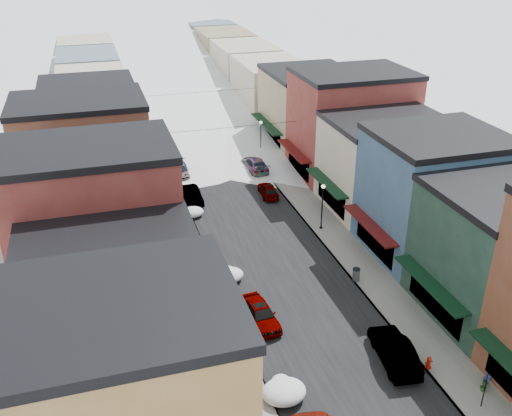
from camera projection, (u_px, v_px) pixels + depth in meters
road at (190, 128)px, 79.51m from camera, size 10.00×160.00×0.01m
sidewalk_left at (143, 131)px, 77.78m from camera, size 3.20×160.00×0.15m
sidewalk_right at (236, 123)px, 81.18m from camera, size 3.20×160.00×0.15m
curb_left at (154, 130)px, 78.18m from camera, size 0.10×160.00×0.15m
curb_right at (225, 124)px, 80.79m from camera, size 0.10×160.00×0.15m
bldg_l_yellow at (127, 407)px, 25.42m from camera, size 11.30×8.70×11.50m
bldg_l_cream at (116, 314)px, 33.17m from camera, size 11.30×8.20×9.50m
bldg_l_brick_near at (97, 230)px, 39.26m from camera, size 12.30×8.20×12.50m
bldg_l_grayblue at (101, 201)px, 47.47m from camera, size 11.30×9.20×9.00m
bldg_l_brick_far at (84, 155)px, 54.51m from camera, size 13.30×9.20×11.00m
bldg_l_tan at (92, 127)px, 63.59m from camera, size 11.30×11.20×10.00m
bldg_r_green at (504, 252)px, 39.54m from camera, size 11.30×9.20×9.50m
bldg_r_blue at (433, 194)px, 47.06m from camera, size 11.30×9.20×10.50m
bldg_r_cream at (385, 163)px, 55.26m from camera, size 12.30×9.20×9.00m
bldg_r_brick_far at (351, 123)px, 62.58m from camera, size 13.30×9.20×11.50m
bldg_r_tan at (309, 108)px, 71.36m from camera, size 11.30×11.20×9.50m
distant_blocks at (164, 65)px, 97.53m from camera, size 34.00×55.00×8.00m
overhead_cables at (208, 109)px, 66.04m from camera, size 16.40×15.04×0.04m
car_silver_sedan at (260, 314)px, 39.79m from camera, size 2.19×4.68×1.55m
car_dark_hatch at (192, 195)px, 57.66m from camera, size 1.73×4.41×1.43m
car_silver_wagon at (180, 170)px, 63.69m from camera, size 2.17×4.69×1.33m
car_green_sedan at (394, 351)px, 36.19m from camera, size 2.45×5.35×1.70m
car_gray_suv at (268, 190)px, 58.89m from camera, size 1.90×4.08×1.35m
car_black_sedan at (255, 164)px, 65.05m from camera, size 2.29×5.35×1.54m
car_lane_silver at (186, 122)px, 79.07m from camera, size 2.02×4.99×1.70m
car_lane_white at (187, 98)px, 90.58m from camera, size 2.97×6.01×1.64m
fire_hydrant at (429, 363)px, 35.63m from camera, size 0.49×0.37×0.85m
parking_sign at (485, 387)px, 32.26m from camera, size 0.09×0.34×2.49m
trash_can at (356, 274)px, 44.49m from camera, size 0.61×0.61×1.03m
streetlamp_near at (322, 201)px, 51.27m from camera, size 0.36×0.36×4.38m
streetlamp_far at (261, 134)px, 68.25m from camera, size 0.36×0.36×4.29m
planter_near at (486, 380)px, 34.42m from camera, size 0.56×0.51×0.55m
planter_far at (484, 386)px, 33.87m from camera, size 0.51×0.51×0.69m
snow_pile_near at (284, 391)px, 33.47m from camera, size 2.64×2.83×1.12m
snow_pile_mid at (229, 275)px, 44.84m from camera, size 2.32×2.63×0.98m
snow_pile_far at (193, 212)px, 54.87m from camera, size 2.14×2.52×0.91m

